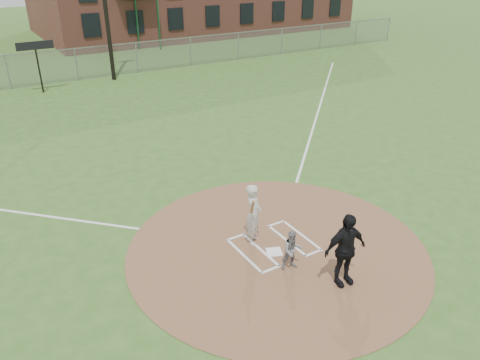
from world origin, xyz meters
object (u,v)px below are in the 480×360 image
umpire (345,250)px  catcher (292,250)px  home_plate (274,252)px  batter_at_plate (254,214)px

umpire → catcher: bearing=129.9°
home_plate → catcher: bearing=-90.5°
home_plate → catcher: size_ratio=0.38×
catcher → batter_at_plate: (-0.20, 1.56, 0.36)m
home_plate → umpire: 2.28m
home_plate → umpire: bearing=-69.7°
home_plate → catcher: catcher is taller
batter_at_plate → umpire: bearing=-71.0°
catcher → umpire: (0.72, -1.13, 0.42)m
catcher → batter_at_plate: bearing=115.2°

